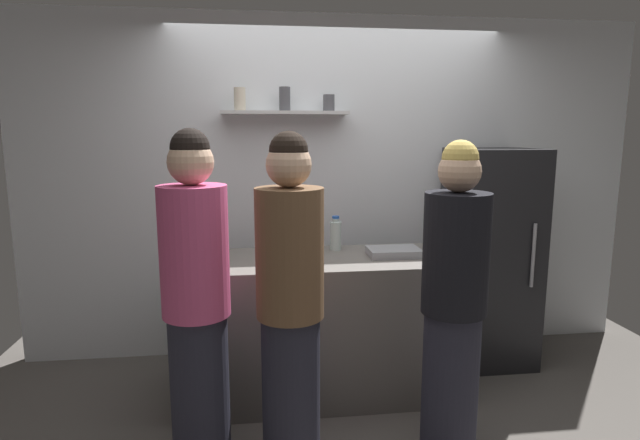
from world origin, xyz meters
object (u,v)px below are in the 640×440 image
object	(u,v)px
wine_bottle_pale_glass	(216,254)
person_blonde	(454,304)
baking_pan	(394,252)
refrigerator	(490,256)
water_bottle_plastic	(336,235)
wine_bottle_green_glass	(301,241)
person_brown_jacket	(290,307)
person_pink_top	(197,305)
wine_bottle_dark_glass	(431,236)
utensil_holder	(201,244)

from	to	relation	value
wine_bottle_pale_glass	person_blonde	size ratio (longest dim) A/B	0.18
baking_pan	person_blonde	xyz separation A→B (m)	(0.12, -0.76, -0.11)
refrigerator	baking_pan	xyz separation A→B (m)	(-0.84, -0.36, 0.14)
water_bottle_plastic	baking_pan	bearing A→B (deg)	-31.36
wine_bottle_green_glass	wine_bottle_pale_glass	size ratio (longest dim) A/B	1.02
refrigerator	wine_bottle_green_glass	size ratio (longest dim) A/B	5.25
person_brown_jacket	person_pink_top	xyz separation A→B (m)	(-0.47, 0.06, 0.01)
refrigerator	wine_bottle_green_glass	xyz separation A→B (m)	(-1.46, -0.38, 0.24)
baking_pan	wine_bottle_dark_glass	size ratio (longest dim) A/B	1.16
refrigerator	baking_pan	size ratio (longest dim) A/B	4.75
wine_bottle_green_glass	person_brown_jacket	distance (m)	0.77
person_blonde	refrigerator	bearing A→B (deg)	90.34
refrigerator	wine_bottle_dark_glass	bearing A→B (deg)	-156.09
person_blonde	person_pink_top	bearing A→B (deg)	-149.13
utensil_holder	person_blonde	size ratio (longest dim) A/B	0.12
utensil_holder	wine_bottle_pale_glass	bearing A→B (deg)	-75.63
wine_bottle_green_glass	wine_bottle_pale_glass	bearing A→B (deg)	-154.03
wine_bottle_green_glass	person_blonde	distance (m)	1.06
person_brown_jacket	water_bottle_plastic	bearing A→B (deg)	-82.11
baking_pan	water_bottle_plastic	world-z (taller)	water_bottle_plastic
refrigerator	wine_bottle_pale_glass	size ratio (longest dim) A/B	5.34
refrigerator	wine_bottle_green_glass	distance (m)	1.53
water_bottle_plastic	person_blonde	xyz separation A→B (m)	(0.47, -0.98, -0.19)
wine_bottle_green_glass	water_bottle_plastic	world-z (taller)	wine_bottle_green_glass
utensil_holder	wine_bottle_green_glass	size ratio (longest dim) A/B	0.68
water_bottle_plastic	person_pink_top	size ratio (longest dim) A/B	0.14
person_pink_top	wine_bottle_dark_glass	bearing A→B (deg)	-39.37
refrigerator	person_blonde	distance (m)	1.33
water_bottle_plastic	person_pink_top	distance (m)	1.26
utensil_holder	person_pink_top	world-z (taller)	person_pink_top
baking_pan	wine_bottle_dark_glass	bearing A→B (deg)	21.17
person_blonde	wine_bottle_pale_glass	bearing A→B (deg)	-167.70
wine_bottle_green_glass	refrigerator	bearing A→B (deg)	14.48
person_pink_top	utensil_holder	bearing A→B (deg)	26.32
person_brown_jacket	person_blonde	xyz separation A→B (m)	(0.86, 0.00, -0.03)
refrigerator	person_pink_top	bearing A→B (deg)	-152.76
wine_bottle_pale_glass	wine_bottle_dark_glass	bearing A→B (deg)	15.13
utensil_holder	person_brown_jacket	distance (m)	1.17
wine_bottle_pale_glass	refrigerator	bearing A→B (deg)	17.65
utensil_holder	wine_bottle_pale_glass	size ratio (longest dim) A/B	0.70
wine_bottle_dark_glass	refrigerator	bearing A→B (deg)	23.91
refrigerator	utensil_holder	world-z (taller)	refrigerator
utensil_holder	person_blonde	world-z (taller)	person_blonde
utensil_holder	person_pink_top	size ratio (longest dim) A/B	0.12
baking_pan	wine_bottle_pale_glass	distance (m)	1.17
water_bottle_plastic	person_brown_jacket	distance (m)	1.06
refrigerator	water_bottle_plastic	size ratio (longest dim) A/B	6.79
person_brown_jacket	utensil_holder	bearing A→B (deg)	-33.31
utensil_holder	person_pink_top	distance (m)	0.98
baking_pan	person_pink_top	xyz separation A→B (m)	(-1.21, -0.70, -0.07)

